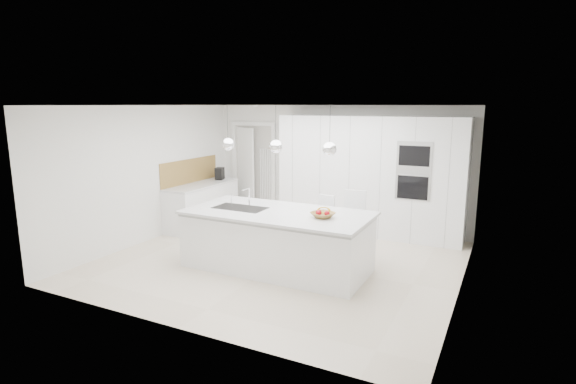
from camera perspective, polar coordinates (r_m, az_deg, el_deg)
The scene contains 27 objects.
floor at distance 7.40m, azimuth -1.05°, elevation -8.79°, with size 5.50×5.50×0.00m, color beige.
wall_back at distance 9.34m, azimuth 6.06°, elevation 3.23°, with size 5.50×5.50×0.00m, color white.
wall_left at distance 8.68m, azimuth -17.39°, elevation 2.19°, with size 5.00×5.00×0.00m, color white.
ceiling at distance 6.96m, azimuth -1.12°, elevation 10.95°, with size 5.50×5.50×0.00m, color white.
tall_cabinets at distance 8.82m, azimuth 10.23°, elevation 1.99°, with size 3.60×0.60×2.30m, color white.
oven_stack at distance 8.28m, azimuth 15.64°, elevation 2.58°, with size 0.62×0.04×1.05m, color #A5A5A8, non-canonical shape.
doorway_frame at distance 10.18m, azimuth -4.36°, elevation 2.63°, with size 1.11×0.08×2.13m, color white, non-canonical shape.
hallway_door at distance 10.27m, azimuth -5.70°, elevation 2.57°, with size 0.82×0.04×2.00m, color white.
radiator at distance 10.04m, azimuth -2.81°, elevation 1.52°, with size 0.32×0.04×1.40m, color white, non-canonical shape.
left_base_cabinets at distance 9.53m, azimuth -10.82°, elevation -1.76°, with size 0.60×1.80×0.86m, color white.
left_worktop at distance 9.45m, azimuth -10.92°, elevation 0.91°, with size 0.62×1.82×0.04m, color silver.
oak_backsplash at distance 9.58m, azimuth -12.35°, elevation 2.63°, with size 0.02×1.80×0.50m, color #9F7D42.
island_base at distance 6.97m, azimuth -1.48°, elevation -6.34°, with size 2.80×1.20×0.86m, color white.
island_worktop at distance 6.89m, azimuth -1.30°, elevation -2.65°, with size 2.84×1.40×0.04m, color silver.
island_sink at distance 7.18m, azimuth -6.08°, elevation -2.64°, with size 0.84×0.44×0.18m, color #3F3F42, non-canonical shape.
island_tap at distance 7.27m, azimuth -4.94°, elevation -0.59°, with size 0.02×0.02×0.30m, color white.
pendant_left at distance 7.12m, azimuth -7.62°, elevation 6.02°, with size 0.20×0.20×0.20m, color white.
pendant_mid at distance 6.68m, azimuth -1.54°, elevation 5.79°, with size 0.20×0.20×0.20m, color white.
pendant_right at distance 6.33m, azimuth 5.30°, elevation 5.45°, with size 0.20×0.20×0.20m, color white.
fruit_bowl at distance 6.53m, azimuth 4.44°, elevation -2.92°, with size 0.33×0.33×0.08m, color #9F7D42.
espresso_machine at distance 9.91m, azimuth -8.67°, elevation 2.33°, with size 0.16×0.24×0.26m, color black.
bar_stool_left at distance 7.56m, azimuth 4.52°, elevation -4.38°, with size 0.33×0.46×1.01m, color white, non-canonical shape.
bar_stool_right at distance 7.39m, azimuth 8.08°, elevation -4.34°, with size 0.37×0.52×1.13m, color white, non-canonical shape.
apple_a at distance 6.50m, azimuth 3.89°, elevation -2.70°, with size 0.08×0.08×0.08m, color #9E0A14.
apple_b at distance 6.52m, azimuth 3.92°, elevation -2.62°, with size 0.09×0.09×0.09m, color #9E0A14.
apple_c at distance 6.49m, azimuth 4.98°, elevation -2.73°, with size 0.08×0.08×0.08m, color #9E0A14.
banana_bunch at distance 6.53m, azimuth 4.56°, elevation -2.32°, with size 0.20×0.20×0.03m, color yellow.
Camera 1 is at (3.23, -6.17, 2.52)m, focal length 28.00 mm.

